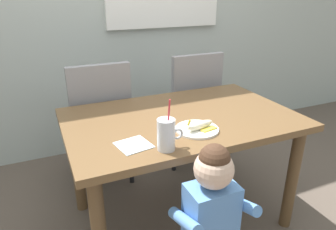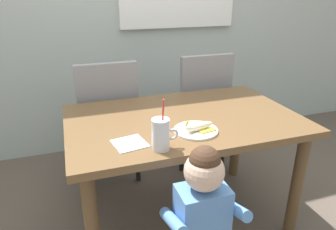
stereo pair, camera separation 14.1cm
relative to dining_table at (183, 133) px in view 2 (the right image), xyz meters
name	(u,v)px [view 2 (the right image)]	position (x,y,z in m)	size (l,w,h in m)	color
ground_plane	(181,216)	(0.00, 0.00, -0.62)	(24.00, 24.00, 0.00)	brown
dining_table	(183,133)	(0.00, 0.00, 0.00)	(1.33, 0.85, 0.73)	brown
dining_chair_left	(108,115)	(-0.37, 0.61, -0.08)	(0.44, 0.45, 0.96)	gray
dining_chair_right	(199,103)	(0.39, 0.64, -0.08)	(0.44, 0.44, 0.96)	gray
toddler_standing	(202,211)	(-0.13, -0.57, -0.10)	(0.33, 0.24, 0.84)	#3F4760
milk_cup	(161,136)	(-0.24, -0.33, 0.17)	(0.13, 0.08, 0.25)	silver
snack_plate	(196,130)	(-0.01, -0.21, 0.11)	(0.23, 0.23, 0.01)	white
peeled_banana	(199,127)	(0.00, -0.22, 0.13)	(0.18, 0.12, 0.07)	#F4EAC6
paper_napkin	(130,143)	(-0.37, -0.23, 0.10)	(0.15, 0.15, 0.00)	silver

